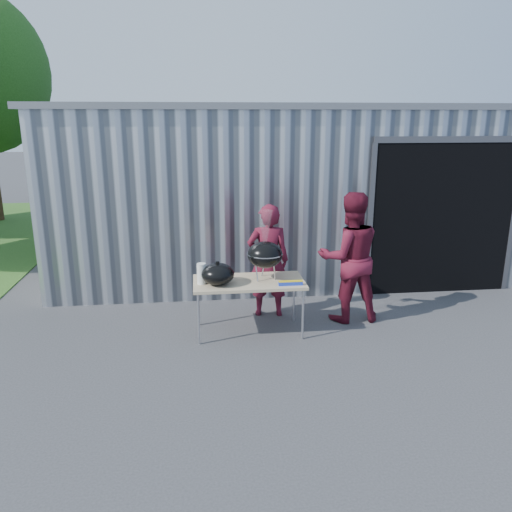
{
  "coord_description": "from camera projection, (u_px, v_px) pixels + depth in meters",
  "views": [
    {
      "loc": [
        -0.71,
        -5.99,
        2.89
      ],
      "look_at": [
        0.06,
        0.55,
        1.05
      ],
      "focal_mm": 35.0,
      "sensor_mm": 36.0,
      "label": 1
    }
  ],
  "objects": [
    {
      "name": "person_cook",
      "position": [
        268.0,
        261.0,
        7.36
      ],
      "size": [
        0.65,
        0.46,
        1.69
      ],
      "primitive_type": "imported",
      "rotation": [
        0.0,
        0.0,
        3.04
      ],
      "color": "maroon",
      "rests_on": "ground"
    },
    {
      "name": "foil_box",
      "position": [
        291.0,
        283.0,
        6.57
      ],
      "size": [
        0.32,
        0.05,
        0.06
      ],
      "color": "#1D39BD",
      "rests_on": "folding_table"
    },
    {
      "name": "white_tub",
      "position": [
        208.0,
        275.0,
        6.83
      ],
      "size": [
        0.2,
        0.15,
        0.1
      ],
      "primitive_type": "cube",
      "color": "white",
      "rests_on": "folding_table"
    },
    {
      "name": "ground",
      "position": [
        256.0,
        344.0,
        6.59
      ],
      "size": [
        80.0,
        80.0,
        0.0
      ],
      "primitive_type": "plane",
      "color": "#39393C"
    },
    {
      "name": "paper_towels",
      "position": [
        202.0,
        274.0,
        6.6
      ],
      "size": [
        0.12,
        0.12,
        0.28
      ],
      "primitive_type": "cylinder",
      "color": "white",
      "rests_on": "folding_table"
    },
    {
      "name": "kettle_grill",
      "position": [
        265.0,
        250.0,
        6.72
      ],
      "size": [
        0.49,
        0.49,
        0.95
      ],
      "color": "black",
      "rests_on": "folding_table"
    },
    {
      "name": "person_bystander",
      "position": [
        349.0,
        257.0,
        7.16
      ],
      "size": [
        0.94,
        0.74,
        1.89
      ],
      "primitive_type": "imported",
      "rotation": [
        0.0,
        0.0,
        3.17
      ],
      "color": "maroon",
      "rests_on": "ground"
    },
    {
      "name": "grill_lid",
      "position": [
        218.0,
        274.0,
        6.57
      ],
      "size": [
        0.44,
        0.44,
        0.32
      ],
      "color": "black",
      "rests_on": "folding_table"
    },
    {
      "name": "building",
      "position": [
        274.0,
        183.0,
        10.67
      ],
      "size": [
        8.2,
        6.2,
        3.1
      ],
      "color": "silver",
      "rests_on": "ground"
    },
    {
      "name": "folding_table",
      "position": [
        249.0,
        284.0,
        6.77
      ],
      "size": [
        1.5,
        0.75,
        0.75
      ],
      "color": "tan",
      "rests_on": "ground"
    }
  ]
}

